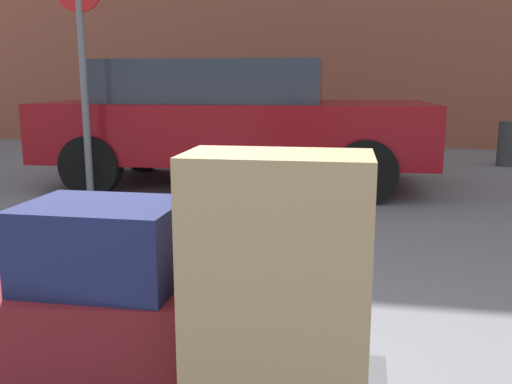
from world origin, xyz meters
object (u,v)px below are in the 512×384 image
(duffel_bag_navy_topmost_pile, at_px, (103,244))
(no_parking_sign, at_px, (82,55))
(parked_car, at_px, (232,119))
(duffel_bag_maroon_center, at_px, (108,338))
(bollard_kerb_near, at_px, (506,144))
(suitcase_tan_rear_left, at_px, (277,298))

(duffel_bag_navy_topmost_pile, relative_size, no_parking_sign, 0.18)
(parked_car, bearing_deg, no_parking_sign, -135.59)
(duffel_bag_maroon_center, bearing_deg, duffel_bag_navy_topmost_pile, 0.00)
(duffel_bag_navy_topmost_pile, distance_m, parked_car, 5.03)
(duffel_bag_maroon_center, bearing_deg, bollard_kerb_near, 62.27)
(duffel_bag_navy_topmost_pile, bearing_deg, suitcase_tan_rear_left, -11.13)
(suitcase_tan_rear_left, bearing_deg, duffel_bag_navy_topmost_pile, 167.86)
(bollard_kerb_near, height_order, no_parking_sign, no_parking_sign)
(suitcase_tan_rear_left, distance_m, parked_car, 5.22)
(parked_car, xyz_separation_m, bollard_kerb_near, (3.49, 2.11, -0.44))
(duffel_bag_maroon_center, bearing_deg, suitcase_tan_rear_left, -17.49)
(duffel_bag_maroon_center, height_order, duffel_bag_navy_topmost_pile, duffel_bag_navy_topmost_pile)
(bollard_kerb_near, distance_m, no_parking_sign, 5.83)
(parked_car, bearing_deg, bollard_kerb_near, 31.23)
(parked_car, bearing_deg, duffel_bag_navy_topmost_pile, -80.59)
(no_parking_sign, bearing_deg, duffel_bag_maroon_center, -61.90)
(suitcase_tan_rear_left, height_order, no_parking_sign, no_parking_sign)
(suitcase_tan_rear_left, height_order, bollard_kerb_near, suitcase_tan_rear_left)
(suitcase_tan_rear_left, xyz_separation_m, bollard_kerb_near, (2.18, 7.17, -0.37))
(duffel_bag_maroon_center, relative_size, bollard_kerb_near, 1.05)
(no_parking_sign, bearing_deg, bollard_kerb_near, 35.07)
(duffel_bag_navy_topmost_pile, relative_size, bollard_kerb_near, 0.65)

